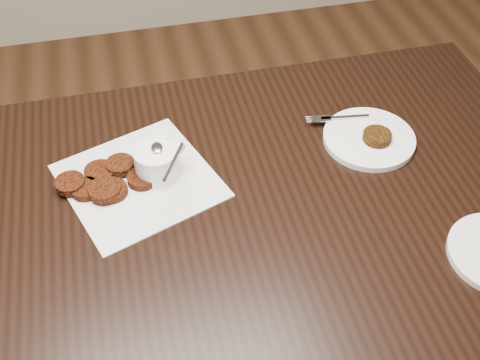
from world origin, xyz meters
The scene contains 5 objects.
table centered at (0.07, 0.03, 0.38)m, with size 1.46×0.94×0.75m, color black.
napkin centered at (-0.05, 0.18, 0.75)m, with size 0.28×0.28×0.00m, color silver.
sauce_ramekin centered at (-0.01, 0.20, 0.82)m, with size 0.12×0.12×0.13m, color white, non-canonical shape.
patty_cluster centered at (-0.11, 0.18, 0.76)m, with size 0.22×0.22×0.02m, color #5D220C, non-canonical shape.
plate_with_patty centered at (0.44, 0.19, 0.76)m, with size 0.20×0.20×0.03m, color white, non-canonical shape.
Camera 1 is at (-0.04, -0.67, 1.60)m, focal length 44.49 mm.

